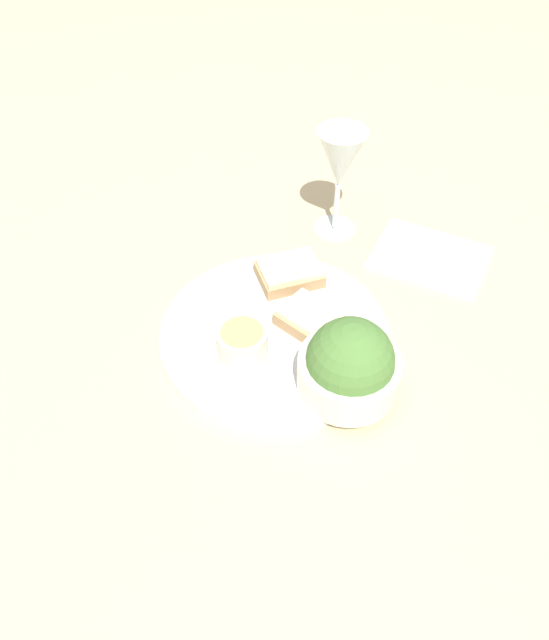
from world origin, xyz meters
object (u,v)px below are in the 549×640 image
(cheese_toast_far, at_px, (310,319))
(wine_glass, at_px, (340,163))
(sauce_ramekin, at_px, (242,341))
(napkin, at_px, (429,257))
(salad_bowl, at_px, (349,366))
(cheese_toast_near, at_px, (289,273))

(cheese_toast_far, xyz_separation_m, wine_glass, (-0.03, -0.22, 0.09))
(wine_glass, bearing_deg, cheese_toast_far, 82.41)
(sauce_ramekin, height_order, napkin, sauce_ramekin)
(wine_glass, bearing_deg, sauce_ramekin, 67.72)
(sauce_ramekin, relative_size, napkin, 0.32)
(sauce_ramekin, distance_m, napkin, 0.33)
(cheese_toast_far, height_order, wine_glass, wine_glass)
(salad_bowl, height_order, cheese_toast_near, salad_bowl)
(cheese_toast_far, distance_m, wine_glass, 0.24)
(cheese_toast_near, distance_m, napkin, 0.21)
(sauce_ramekin, bearing_deg, wine_glass, -112.28)
(salad_bowl, relative_size, sauce_ramekin, 1.87)
(wine_glass, bearing_deg, napkin, 156.86)
(salad_bowl, relative_size, wine_glass, 0.72)
(wine_glass, height_order, napkin, wine_glass)
(salad_bowl, bearing_deg, cheese_toast_near, -65.93)
(salad_bowl, xyz_separation_m, wine_glass, (0.02, -0.31, 0.06))
(sauce_ramekin, distance_m, cheese_toast_far, 0.09)
(salad_bowl, bearing_deg, wine_glass, -86.68)
(salad_bowl, distance_m, cheese_toast_near, 0.19)
(cheese_toast_far, bearing_deg, sauce_ramekin, 31.61)
(cheese_toast_near, height_order, napkin, cheese_toast_near)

